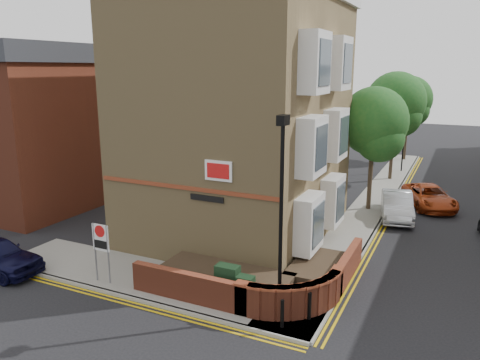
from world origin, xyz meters
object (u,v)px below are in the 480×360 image
(lamppost, at_px, (281,216))
(utility_cabinet_large, at_px, (228,282))
(silver_car_near, at_px, (397,206))
(zone_sign, at_px, (101,242))

(lamppost, bearing_deg, utility_cabinet_large, 176.99)
(lamppost, height_order, silver_car_near, lamppost)
(lamppost, height_order, zone_sign, lamppost)
(lamppost, xyz_separation_m, utility_cabinet_large, (-1.90, 0.10, -2.62))
(lamppost, bearing_deg, zone_sign, -173.93)
(utility_cabinet_large, xyz_separation_m, silver_car_near, (3.90, 11.93, -0.02))
(silver_car_near, bearing_deg, lamppost, -110.39)
(lamppost, relative_size, zone_sign, 2.86)
(silver_car_near, bearing_deg, utility_cabinet_large, -119.06)
(lamppost, relative_size, utility_cabinet_large, 5.25)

